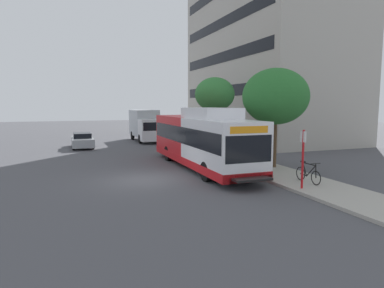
% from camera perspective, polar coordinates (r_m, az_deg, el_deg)
% --- Properties ---
extents(ground_plane, '(120.00, 120.00, 0.00)m').
position_cam_1_polar(ground_plane, '(25.53, -11.59, -2.18)').
color(ground_plane, '#4C4C51').
extents(sidewalk_curb, '(3.00, 56.00, 0.14)m').
position_cam_1_polar(sidewalk_curb, '(25.63, 4.78, -1.87)').
color(sidewalk_curb, '#A8A399').
rests_on(sidewalk_curb, ground).
extents(transit_bus, '(2.58, 12.25, 3.65)m').
position_cam_1_polar(transit_bus, '(20.63, 1.57, 0.67)').
color(transit_bus, white).
rests_on(transit_bus, ground).
extents(bus_stop_sign_pole, '(0.10, 0.36, 2.60)m').
position_cam_1_polar(bus_stop_sign_pole, '(15.77, 17.98, -1.69)').
color(bus_stop_sign_pole, red).
rests_on(bus_stop_sign_pole, sidewalk_curb).
extents(bicycle_parked, '(0.52, 1.76, 1.02)m').
position_cam_1_polar(bicycle_parked, '(17.21, 18.77, -4.72)').
color(bicycle_parked, black).
rests_on(bicycle_parked, sidewalk_curb).
extents(street_tree_near_stop, '(3.84, 3.84, 5.79)m').
position_cam_1_polar(street_tree_near_stop, '(20.63, 13.73, 7.67)').
color(street_tree_near_stop, '#4C3823').
rests_on(street_tree_near_stop, sidewalk_curb).
extents(street_tree_mid_block, '(3.30, 3.30, 5.94)m').
position_cam_1_polar(street_tree_mid_block, '(28.82, 3.81, 8.22)').
color(street_tree_mid_block, '#4C3823').
rests_on(street_tree_mid_block, sidewalk_curb).
extents(parked_car_far_lane, '(1.80, 4.50, 1.33)m').
position_cam_1_polar(parked_car_far_lane, '(31.99, -17.79, 0.59)').
color(parked_car_far_lane, '#93999E').
rests_on(parked_car_far_lane, ground).
extents(box_truck_background, '(2.32, 7.01, 3.25)m').
position_cam_1_polar(box_truck_background, '(36.31, -7.75, 3.23)').
color(box_truck_background, silver).
rests_on(box_truck_background, ground).
extents(apartment_tower_backdrop, '(10.50, 21.14, 24.50)m').
position_cam_1_polar(apartment_tower_backdrop, '(40.28, 12.11, 18.51)').
color(apartment_tower_backdrop, '#ADA89E').
rests_on(apartment_tower_backdrop, ground).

